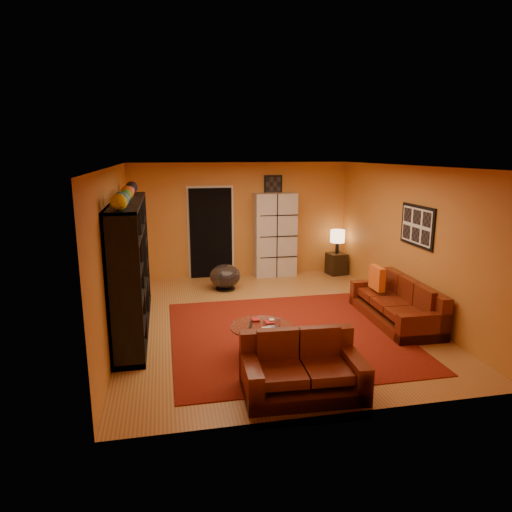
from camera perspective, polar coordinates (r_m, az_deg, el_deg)
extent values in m
plane|color=#9A632F|center=(7.97, 1.80, -7.88)|extent=(6.00, 6.00, 0.00)
plane|color=white|center=(7.45, 1.94, 11.16)|extent=(6.00, 6.00, 0.00)
plane|color=#C0712A|center=(10.50, -1.90, 4.53)|extent=(6.00, 0.00, 6.00)
plane|color=#C0712A|center=(4.83, 10.10, -5.71)|extent=(6.00, 0.00, 6.00)
plane|color=#C0712A|center=(7.45, -17.20, 0.49)|extent=(0.00, 6.00, 6.00)
plane|color=#C0712A|center=(8.52, 18.47, 1.92)|extent=(0.00, 6.00, 6.00)
cube|color=#5E120A|center=(7.36, 3.83, -9.67)|extent=(3.60, 3.60, 0.01)
cube|color=black|center=(10.42, -5.66, 2.85)|extent=(0.95, 0.10, 2.04)
cube|color=black|center=(8.21, 19.52, 3.57)|extent=(0.03, 1.00, 0.70)
cube|color=black|center=(10.55, 2.15, 8.67)|extent=(0.42, 0.03, 0.52)
cube|color=black|center=(7.48, -15.37, -1.30)|extent=(0.45, 3.00, 2.10)
imported|color=black|center=(7.53, -14.94, -1.66)|extent=(0.94, 0.12, 0.54)
cube|color=#4E160A|center=(8.17, 16.90, -6.73)|extent=(0.88, 2.03, 0.32)
cube|color=#4E160A|center=(8.23, 19.03, -4.79)|extent=(0.23, 2.01, 0.85)
cube|color=#4E160A|center=(7.36, 20.18, -7.90)|extent=(0.83, 0.20, 0.62)
cube|color=#4E160A|center=(8.90, 14.34, -3.93)|extent=(0.83, 0.20, 0.62)
cube|color=#4E160A|center=(7.59, 18.64, -5.88)|extent=(0.62, 0.55, 0.12)
cube|color=#4E160A|center=(8.05, 16.79, -4.68)|extent=(0.62, 0.55, 0.12)
cube|color=#4E160A|center=(8.53, 15.15, -3.60)|extent=(0.62, 0.55, 0.12)
cube|color=#4E160A|center=(5.65, 5.85, -15.29)|extent=(1.46, 0.91, 0.32)
cube|color=#4E160A|center=(5.83, 5.06, -11.47)|extent=(1.43, 0.24, 0.85)
cube|color=#4E160A|center=(5.76, 12.02, -13.28)|extent=(0.22, 0.86, 0.62)
cube|color=#4E160A|center=(5.47, -0.61, -14.46)|extent=(0.22, 0.86, 0.62)
cube|color=#4E160A|center=(5.55, 8.74, -12.37)|extent=(0.54, 0.65, 0.12)
cube|color=#4E160A|center=(5.42, 3.26, -12.86)|extent=(0.54, 0.65, 0.12)
cube|color=orange|center=(8.41, 14.88, -2.67)|extent=(0.12, 0.42, 0.42)
cylinder|color=silver|center=(6.45, 0.64, -8.79)|extent=(0.88, 0.88, 0.02)
cylinder|color=black|center=(6.59, 3.01, -10.42)|extent=(0.05, 0.05, 0.42)
cylinder|color=black|center=(6.73, -0.86, -9.87)|extent=(0.05, 0.05, 0.42)
cylinder|color=black|center=(6.31, -0.24, -11.50)|extent=(0.05, 0.05, 0.42)
cube|color=beige|center=(10.52, 2.38, 2.65)|extent=(0.97, 0.45, 1.92)
cylinder|color=black|center=(9.63, -3.86, -4.07)|extent=(0.44, 0.44, 0.03)
cylinder|color=black|center=(9.61, -3.87, -3.62)|extent=(0.06, 0.06, 0.15)
ellipsoid|color=#3F3837|center=(9.56, -3.89, -2.51)|extent=(0.65, 0.65, 0.49)
cube|color=black|center=(10.92, 10.02, -0.96)|extent=(0.46, 0.46, 0.50)
cylinder|color=black|center=(10.83, 10.10, 1.01)|extent=(0.08, 0.08, 0.27)
cylinder|color=#FFCE8C|center=(10.78, 10.16, 2.46)|extent=(0.33, 0.33, 0.29)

